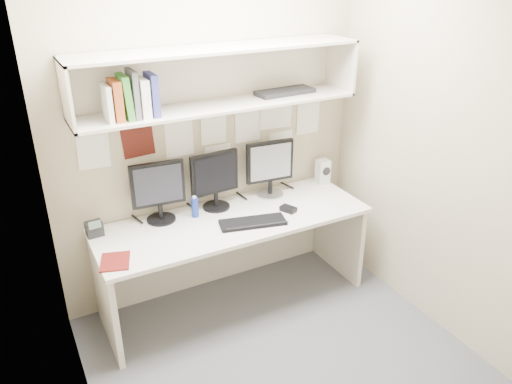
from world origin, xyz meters
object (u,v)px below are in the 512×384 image
desk (234,260)px  desk_phone (94,229)px  monitor_left (158,189)px  maroon_notebook (115,261)px  monitor_right (270,166)px  monitor_center (215,178)px  keyboard (253,222)px  speaker (323,171)px

desk → desk_phone: desk_phone is taller
desk → monitor_left: (-0.47, 0.22, 0.61)m
desk → desk_phone: size_ratio=15.18×
desk → maroon_notebook: maroon_notebook is taller
monitor_right → desk_phone: 1.38m
monitor_center → monitor_right: bearing=-3.7°
keyboard → maroon_notebook: bearing=-164.3°
monitor_left → keyboard: bearing=-28.3°
keyboard → speaker: size_ratio=2.37×
monitor_right → speaker: monitor_right is taller
monitor_right → speaker: 0.53m
desk → monitor_center: 0.64m
monitor_right → monitor_center: bearing=-174.5°
monitor_center → keyboard: size_ratio=0.93×
monitor_right → keyboard: monitor_right is taller
monitor_center → monitor_right: 0.47m
keyboard → desk_phone: 1.09m
monitor_right → maroon_notebook: bearing=-157.6°
monitor_left → maroon_notebook: 0.64m
maroon_notebook → desk_phone: (-0.04, 0.40, 0.05)m
monitor_left → speaker: size_ratio=2.24×
desk → speaker: 1.07m
speaker → maroon_notebook: speaker is taller
keyboard → desk_phone: bearing=174.2°
desk_phone → monitor_left: bearing=-2.7°
maroon_notebook → monitor_right: bearing=34.2°
desk → maroon_notebook: (-0.90, -0.19, 0.37)m
desk → monitor_right: size_ratio=4.46×
monitor_center → desk_phone: bearing=176.8°
monitor_left → maroon_notebook: bearing=-131.5°
keyboard → desk: bearing=133.5°
monitor_right → keyboard: bearing=-127.6°
desk → desk_phone: 1.05m
desk → monitor_center: (-0.04, 0.22, 0.60)m
desk → monitor_center: size_ratio=4.57×
desk_phone → maroon_notebook: bearing=-88.1°
monitor_left → monitor_center: monitor_left is taller
keyboard → speaker: speaker is taller
desk_phone → keyboard: bearing=-23.0°
monitor_center → keyboard: bearing=-74.9°
monitor_left → speaker: bearing=5.2°
monitor_right → maroon_notebook: monitor_right is taller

